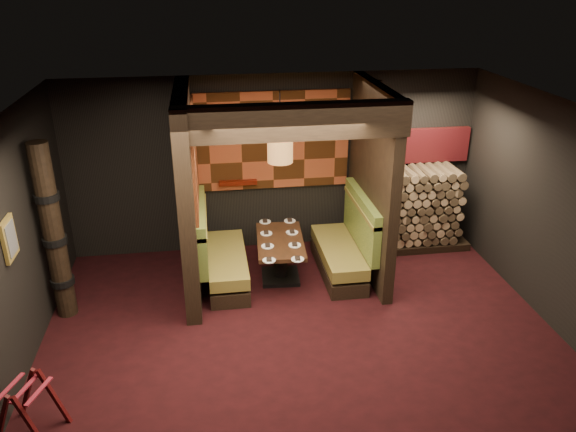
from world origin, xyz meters
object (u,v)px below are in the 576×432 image
Objects in this scene: dining_table at (280,254)px; pendant_lamp at (280,146)px; booth_bench_left at (220,257)px; booth_bench_right at (345,248)px; firewood_stack at (416,208)px; luggage_rack at (28,406)px; totem_column at (54,234)px.

dining_table is 1.29× the size of pendant_lamp.
booth_bench_left is at bearing 172.73° from pendant_lamp.
pendant_lamp is at bearing -90.00° from dining_table.
firewood_stack is (1.35, 0.70, 0.28)m from booth_bench_right.
pendant_lamp is at bearing -173.55° from booth_bench_right.
booth_bench_right reaches higher than dining_table.
firewood_stack is at bearing 27.35° from booth_bench_right.
luggage_rack is at bearing -137.79° from pendant_lamp.
firewood_stack is at bearing 13.19° from totem_column.
booth_bench_right is at bearing 3.62° from dining_table.
totem_column is 1.39× the size of firewood_stack.
pendant_lamp reaches higher than booth_bench_right.
luggage_rack is 0.30× the size of totem_column.
luggage_rack is (-2.88, -2.61, -1.75)m from pendant_lamp.
firewood_stack is at bearing 12.17° from booth_bench_left.
booth_bench_left is 0.67× the size of totem_column.
luggage_rack is at bearing -144.95° from booth_bench_right.
booth_bench_left is 1.91m from pendant_lamp.
booth_bench_left is 0.92× the size of firewood_stack.
luggage_rack is (-1.99, -2.72, -0.07)m from booth_bench_left.
booth_bench_left is 2.20× the size of luggage_rack.
booth_bench_right is 1.97m from pendant_lamp.
luggage_rack is (-3.88, -2.72, -0.07)m from booth_bench_right.
booth_bench_left is 0.89m from dining_table.
firewood_stack is (2.36, 0.76, 0.26)m from dining_table.
totem_column is (-2.09, -0.55, 0.79)m from booth_bench_left.
firewood_stack reaches higher than dining_table.
booth_bench_left is 1.62× the size of pendant_lamp.
totem_column is (-2.98, -0.44, -0.90)m from pendant_lamp.
booth_bench_right is at bearing -152.65° from firewood_stack.
pendant_lamp is at bearing 8.34° from totem_column.
totem_column is 5.50m from firewood_stack.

